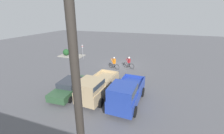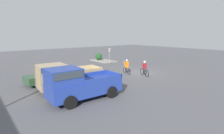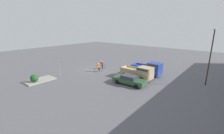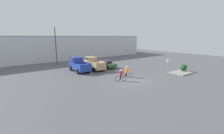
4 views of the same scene
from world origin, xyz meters
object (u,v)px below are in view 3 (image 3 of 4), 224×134
Objects in this scene: lamppost at (211,54)px; fire_lane_sign at (60,68)px; pickup_truck_0 at (149,69)px; cyclist_0 at (98,67)px; cyclist_1 at (102,65)px; shrub at (34,78)px; pickup_truck_1 at (139,72)px; sedan_0 at (129,80)px.

fire_lane_sign is at bearing -59.49° from lamppost.
cyclist_0 is (3.84, -8.25, -0.37)m from pickup_truck_0.
fire_lane_sign is at bearing -21.85° from cyclist_0.
lamppost is at bearing 97.20° from pickup_truck_0.
pickup_truck_0 is 9.34m from cyclist_1.
lamppost reaches higher than cyclist_1.
fire_lane_sign is 2.20× the size of shrub.
cyclist_1 is 8.47m from fire_lane_sign.
fire_lane_sign is at bearing -54.59° from pickup_truck_1.
pickup_truck_0 is at bearing 176.76° from sedan_0.
sedan_0 is 8.12m from cyclist_0.
shrub is (14.07, -11.53, -0.48)m from pickup_truck_0.
cyclist_0 is at bearing 158.15° from fire_lane_sign.
pickup_truck_0 is at bearing 172.35° from pickup_truck_1.
pickup_truck_0 is 2.84m from pickup_truck_1.
lamppost is at bearing 99.78° from cyclist_1.
pickup_truck_0 is 5.62m from sedan_0.
pickup_truck_1 is at bearing -7.65° from pickup_truck_0.
cyclist_0 reaches higher than shrub.
pickup_truck_1 is 8.80m from cyclist_1.
shrub is at bearing -44.74° from pickup_truck_1.
cyclist_0 is at bearing -102.38° from sedan_0.
pickup_truck_1 is 7.95m from cyclist_0.
pickup_truck_1 is at bearing -66.08° from lamppost.
pickup_truck_1 is 2.81m from sedan_0.
lamppost reaches higher than pickup_truck_0.
lamppost is at bearing 127.27° from shrub.
cyclist_0 is at bearing 24.89° from cyclist_1.
lamppost is at bearing 106.45° from cyclist_0.
cyclist_1 is at bearing 168.49° from fire_lane_sign.
pickup_truck_1 is 0.67× the size of lamppost.
sedan_0 is 11.58m from lamppost.
fire_lane_sign is at bearing -11.51° from cyclist_1.
pickup_truck_1 is at bearing 84.41° from cyclist_1.
cyclist_1 is 0.67× the size of fire_lane_sign.
cyclist_0 is at bearing 162.20° from shrub.
cyclist_0 is 1.02× the size of cyclist_1.
shrub is at bearing -52.90° from sedan_0.
pickup_truck_1 is 4.66× the size of shrub.
cyclist_0 is 10.74m from shrub.
pickup_truck_0 is 9.06m from lamppost.
pickup_truck_1 is at bearing 135.26° from shrub.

